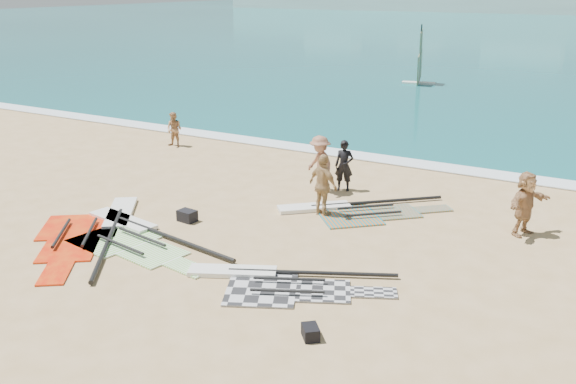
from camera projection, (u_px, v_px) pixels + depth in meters
The scene contains 14 objects.
ground at pixel (214, 273), 16.14m from camera, with size 300.00×300.00×0.00m, color tan.
surf_line at pixel (392, 161), 26.27m from camera, with size 300.00×1.20×0.04m, color white.
rig_grey at pixel (272, 281), 15.61m from camera, with size 5.23×3.41×0.20m.
rig_green at pixel (134, 235), 18.44m from camera, with size 6.02×2.88×0.20m.
rig_orange at pixel (351, 210), 20.48m from camera, with size 5.05×4.37×0.20m.
rig_red at pixel (96, 229), 18.93m from camera, with size 4.75×6.10×0.20m.
gear_bag_near at pixel (187, 216), 19.62m from camera, with size 0.55×0.40×0.35m, color black.
gear_bag_far at pixel (311, 332), 13.17m from camera, with size 0.45×0.32×0.27m, color black.
person_wetsuit at pixel (344, 166), 22.34m from camera, with size 0.65×0.43×1.79m, color black.
beachgoer_left at pixel (174, 130), 28.41m from camera, with size 0.74×0.58×1.53m, color #B07F52.
beachgoer_mid at pixel (320, 164), 22.11m from camera, with size 1.29×0.74×2.00m, color #956149.
beachgoer_back at pixel (323, 185), 19.84m from camera, with size 1.16×0.48×1.98m, color tan.
beachgoer_right at pixel (525, 203), 18.36m from camera, with size 1.76×0.56×1.89m, color #AC7D52.
windsurfer_left at pixel (420, 67), 45.64m from camera, with size 2.42×2.79×4.25m.
Camera 1 is at (8.96, -11.81, 6.98)m, focal length 40.00 mm.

